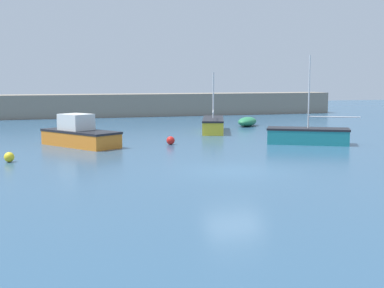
# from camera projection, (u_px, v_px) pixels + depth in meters

# --- Properties ---
(ground_plane) EXTENTS (120.00, 120.00, 0.20)m
(ground_plane) POSITION_uv_depth(u_px,v_px,m) (234.00, 173.00, 22.41)
(ground_plane) COLOR #2D5170
(harbor_breakwater) EXTENTS (46.53, 3.34, 2.25)m
(harbor_breakwater) POSITION_uv_depth(u_px,v_px,m) (115.00, 105.00, 53.68)
(harbor_breakwater) COLOR gray
(harbor_breakwater) RESTS_ON ground_plane
(sailboat_twin_hulled) EXTENTS (3.28, 5.88, 4.26)m
(sailboat_twin_hulled) POSITION_uv_depth(u_px,v_px,m) (213.00, 125.00, 38.55)
(sailboat_twin_hulled) COLOR yellow
(sailboat_twin_hulled) RESTS_ON ground_plane
(rowboat_white_midwater) EXTENTS (2.79, 2.99, 0.73)m
(rowboat_white_midwater) POSITION_uv_depth(u_px,v_px,m) (247.00, 122.00, 43.04)
(rowboat_white_midwater) COLOR #287A4C
(rowboat_white_midwater) RESTS_ON ground_plane
(cabin_cruiser_white) EXTENTS (4.35, 5.27, 1.83)m
(cabin_cruiser_white) POSITION_uv_depth(u_px,v_px,m) (80.00, 135.00, 30.49)
(cabin_cruiser_white) COLOR orange
(cabin_cruiser_white) RESTS_ON ground_plane
(sailboat_short_mast) EXTENTS (5.06, 3.69, 5.19)m
(sailboat_short_mast) POSITION_uv_depth(u_px,v_px,m) (308.00, 136.00, 31.44)
(sailboat_short_mast) COLOR teal
(sailboat_short_mast) RESTS_ON ground_plane
(mooring_buoy_yellow) EXTENTS (0.47, 0.47, 0.47)m
(mooring_buoy_yellow) POSITION_uv_depth(u_px,v_px,m) (9.00, 157.00, 24.72)
(mooring_buoy_yellow) COLOR yellow
(mooring_buoy_yellow) RESTS_ON ground_plane
(mooring_buoy_orange) EXTENTS (0.43, 0.43, 0.43)m
(mooring_buoy_orange) POSITION_uv_depth(u_px,v_px,m) (70.00, 134.00, 35.15)
(mooring_buoy_orange) COLOR orange
(mooring_buoy_orange) RESTS_ON ground_plane
(mooring_buoy_red) EXTENTS (0.48, 0.48, 0.48)m
(mooring_buoy_red) POSITION_uv_depth(u_px,v_px,m) (171.00, 140.00, 31.19)
(mooring_buoy_red) COLOR red
(mooring_buoy_red) RESTS_ON ground_plane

